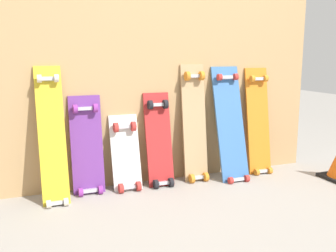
{
  "coord_description": "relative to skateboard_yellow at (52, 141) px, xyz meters",
  "views": [
    {
      "loc": [
        -1.0,
        -2.64,
        0.96
      ],
      "look_at": [
        0.0,
        -0.07,
        0.44
      ],
      "focal_mm": 41.35,
      "sensor_mm": 36.0,
      "label": 1
    }
  ],
  "objects": [
    {
      "name": "skateboard_red",
      "position": [
        0.76,
        0.05,
        -0.1
      ],
      "size": [
        0.19,
        0.21,
        0.74
      ],
      "color": "#B22626",
      "rests_on": "ground"
    },
    {
      "name": "skateboard_orange",
      "position": [
        1.61,
        0.05,
        -0.02
      ],
      "size": [
        0.2,
        0.21,
        0.92
      ],
      "color": "orange",
      "rests_on": "ground"
    },
    {
      "name": "skateboard_white",
      "position": [
        0.5,
        0.04,
        -0.17
      ],
      "size": [
        0.21,
        0.21,
        0.59
      ],
      "color": "silver",
      "rests_on": "ground"
    },
    {
      "name": "plywood_wall_panel",
      "position": [
        0.81,
        0.16,
        0.45
      ],
      "size": [
        2.54,
        0.04,
        1.7
      ],
      "primitive_type": "cube",
      "color": "tan",
      "rests_on": "ground"
    },
    {
      "name": "skateboard_yellow",
      "position": [
        0.0,
        0.0,
        0.0
      ],
      "size": [
        0.17,
        0.3,
        0.95
      ],
      "color": "gold",
      "rests_on": "ground"
    },
    {
      "name": "skateboard_blue",
      "position": [
        1.32,
        -0.0,
        -0.01
      ],
      "size": [
        0.23,
        0.31,
        0.93
      ],
      "color": "#386BAD",
      "rests_on": "ground"
    },
    {
      "name": "skateboard_purple",
      "position": [
        0.23,
        0.07,
        -0.1
      ],
      "size": [
        0.22,
        0.17,
        0.74
      ],
      "color": "#6B338C",
      "rests_on": "ground"
    },
    {
      "name": "skateboard_natural",
      "position": [
        1.05,
        0.06,
        0.01
      ],
      "size": [
        0.19,
        0.2,
        0.94
      ],
      "color": "tan",
      "rests_on": "ground"
    },
    {
      "name": "ground_plane",
      "position": [
        0.81,
        0.09,
        -0.4
      ],
      "size": [
        12.0,
        12.0,
        0.0
      ],
      "primitive_type": "plane",
      "color": "#9E9991"
    }
  ]
}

